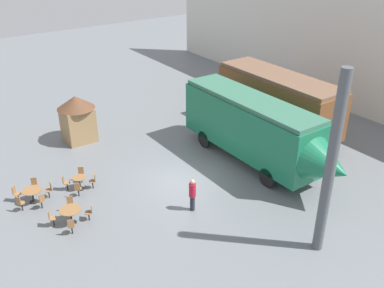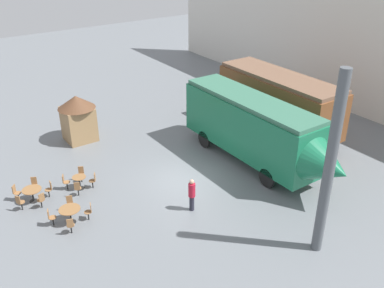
{
  "view_description": "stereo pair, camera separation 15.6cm",
  "coord_description": "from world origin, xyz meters",
  "px_view_note": "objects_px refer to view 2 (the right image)",
  "views": [
    {
      "loc": [
        16.49,
        -11.12,
        12.38
      ],
      "look_at": [
        -0.66,
        1.0,
        1.6
      ],
      "focal_mm": 40.0,
      "sensor_mm": 36.0,
      "label": 1
    },
    {
      "loc": [
        16.58,
        -10.99,
        12.38
      ],
      "look_at": [
        -0.66,
        1.0,
        1.6
      ],
      "focal_mm": 40.0,
      "sensor_mm": 36.0,
      "label": 2
    }
  ],
  "objects_px": {
    "cafe_table_near": "(32,192)",
    "ticket_kiosk": "(78,116)",
    "visitor_person": "(192,194)",
    "cafe_table_far": "(79,180)",
    "passenger_coach_wooden": "(278,99)",
    "streamlined_locomotive": "(258,129)",
    "cafe_chair_0": "(34,184)",
    "cafe_table_mid": "(70,211)"
  },
  "relations": [
    {
      "from": "passenger_coach_wooden",
      "to": "cafe_table_mid",
      "type": "bearing_deg",
      "value": -83.78
    },
    {
      "from": "streamlined_locomotive",
      "to": "cafe_chair_0",
      "type": "xyz_separation_m",
      "value": [
        -4.4,
        -11.35,
        -1.75
      ]
    },
    {
      "from": "ticket_kiosk",
      "to": "cafe_table_near",
      "type": "bearing_deg",
      "value": -41.01
    },
    {
      "from": "cafe_table_near",
      "to": "ticket_kiosk",
      "type": "xyz_separation_m",
      "value": [
        -5.29,
        4.6,
        1.09
      ]
    },
    {
      "from": "visitor_person",
      "to": "cafe_chair_0",
      "type": "bearing_deg",
      "value": -135.6
    },
    {
      "from": "streamlined_locomotive",
      "to": "cafe_table_far",
      "type": "xyz_separation_m",
      "value": [
        -3.4,
        -9.31,
        -1.73
      ]
    },
    {
      "from": "passenger_coach_wooden",
      "to": "streamlined_locomotive",
      "type": "xyz_separation_m",
      "value": [
        2.5,
        -4.05,
        -0.09
      ]
    },
    {
      "from": "cafe_table_mid",
      "to": "visitor_person",
      "type": "bearing_deg",
      "value": 65.19
    },
    {
      "from": "cafe_table_mid",
      "to": "ticket_kiosk",
      "type": "height_order",
      "value": "ticket_kiosk"
    },
    {
      "from": "cafe_table_far",
      "to": "streamlined_locomotive",
      "type": "bearing_deg",
      "value": 69.93
    },
    {
      "from": "passenger_coach_wooden",
      "to": "cafe_table_near",
      "type": "height_order",
      "value": "passenger_coach_wooden"
    },
    {
      "from": "cafe_table_mid",
      "to": "cafe_table_far",
      "type": "height_order",
      "value": "cafe_table_mid"
    },
    {
      "from": "cafe_table_near",
      "to": "visitor_person",
      "type": "height_order",
      "value": "visitor_person"
    },
    {
      "from": "passenger_coach_wooden",
      "to": "visitor_person",
      "type": "distance_m",
      "value": 10.51
    },
    {
      "from": "passenger_coach_wooden",
      "to": "cafe_chair_0",
      "type": "xyz_separation_m",
      "value": [
        -1.9,
        -15.4,
        -1.84
      ]
    },
    {
      "from": "passenger_coach_wooden",
      "to": "cafe_table_near",
      "type": "distance_m",
      "value": 15.87
    },
    {
      "from": "streamlined_locomotive",
      "to": "cafe_table_mid",
      "type": "height_order",
      "value": "streamlined_locomotive"
    },
    {
      "from": "cafe_chair_0",
      "to": "visitor_person",
      "type": "distance_m",
      "value": 8.29
    },
    {
      "from": "cafe_table_near",
      "to": "passenger_coach_wooden",
      "type": "bearing_deg",
      "value": 85.93
    },
    {
      "from": "cafe_table_near",
      "to": "cafe_table_far",
      "type": "relative_size",
      "value": 1.33
    },
    {
      "from": "streamlined_locomotive",
      "to": "cafe_chair_0",
      "type": "relative_size",
      "value": 12.96
    },
    {
      "from": "visitor_person",
      "to": "passenger_coach_wooden",
      "type": "bearing_deg",
      "value": 112.66
    },
    {
      "from": "cafe_table_mid",
      "to": "cafe_table_far",
      "type": "xyz_separation_m",
      "value": [
        -2.51,
        1.44,
        -0.1
      ]
    },
    {
      "from": "streamlined_locomotive",
      "to": "visitor_person",
      "type": "bearing_deg",
      "value": -74.76
    },
    {
      "from": "cafe_table_far",
      "to": "cafe_chair_0",
      "type": "distance_m",
      "value": 2.27
    },
    {
      "from": "passenger_coach_wooden",
      "to": "ticket_kiosk",
      "type": "distance_m",
      "value": 12.86
    },
    {
      "from": "streamlined_locomotive",
      "to": "cafe_table_far",
      "type": "height_order",
      "value": "streamlined_locomotive"
    },
    {
      "from": "cafe_table_mid",
      "to": "ticket_kiosk",
      "type": "bearing_deg",
      "value": 155.43
    },
    {
      "from": "passenger_coach_wooden",
      "to": "ticket_kiosk",
      "type": "bearing_deg",
      "value": -119.92
    },
    {
      "from": "passenger_coach_wooden",
      "to": "cafe_table_mid",
      "type": "xyz_separation_m",
      "value": [
        1.61,
        -14.8,
        -1.72
      ]
    },
    {
      "from": "streamlined_locomotive",
      "to": "ticket_kiosk",
      "type": "relative_size",
      "value": 3.76
    },
    {
      "from": "cafe_table_mid",
      "to": "passenger_coach_wooden",
      "type": "bearing_deg",
      "value": 96.22
    },
    {
      "from": "passenger_coach_wooden",
      "to": "visitor_person",
      "type": "xyz_separation_m",
      "value": [
        4.01,
        -9.61,
        -1.41
      ]
    },
    {
      "from": "passenger_coach_wooden",
      "to": "streamlined_locomotive",
      "type": "bearing_deg",
      "value": -58.36
    },
    {
      "from": "ticket_kiosk",
      "to": "cafe_chair_0",
      "type": "bearing_deg",
      "value": -43.44
    },
    {
      "from": "passenger_coach_wooden",
      "to": "visitor_person",
      "type": "bearing_deg",
      "value": -67.34
    },
    {
      "from": "visitor_person",
      "to": "streamlined_locomotive",
      "type": "bearing_deg",
      "value": 105.24
    },
    {
      "from": "visitor_person",
      "to": "cafe_table_far",
      "type": "bearing_deg",
      "value": -142.66
    },
    {
      "from": "cafe_table_near",
      "to": "visitor_person",
      "type": "distance_m",
      "value": 7.99
    },
    {
      "from": "cafe_table_far",
      "to": "cafe_chair_0",
      "type": "bearing_deg",
      "value": -116.08
    },
    {
      "from": "passenger_coach_wooden",
      "to": "streamlined_locomotive",
      "type": "height_order",
      "value": "passenger_coach_wooden"
    },
    {
      "from": "cafe_table_far",
      "to": "cafe_table_near",
      "type": "bearing_deg",
      "value": -95.25
    }
  ]
}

